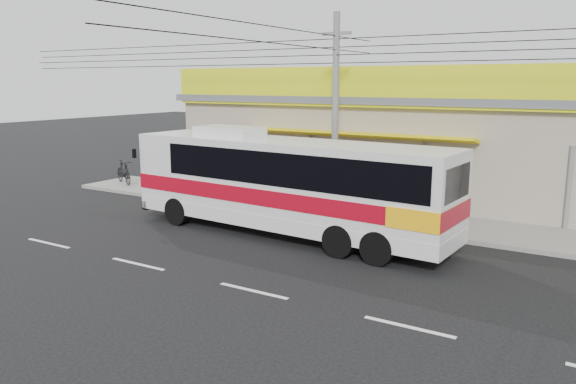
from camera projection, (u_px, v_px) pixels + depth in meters
name	position (u px, v px, depth m)	size (l,w,h in m)	color
ground	(304.00, 264.00, 16.00)	(120.00, 120.00, 0.00)	black
sidewalk	(383.00, 218.00, 21.01)	(30.00, 3.20, 0.15)	gray
lane_markings	(253.00, 291.00, 13.90)	(50.00, 0.12, 0.01)	silver
storefront_building	(431.00, 145.00, 25.22)	(22.60, 9.20, 5.70)	#A49684
coach_bus	(290.00, 180.00, 18.48)	(11.68, 3.17, 3.56)	silver
motorbike_red	(245.00, 191.00, 23.37)	(0.60, 1.72, 0.91)	#950A0B
motorbike_dark	(124.00, 172.00, 27.56)	(0.55, 1.96, 1.18)	black
utility_pole	(336.00, 50.00, 20.22)	(34.00, 14.00, 7.55)	#5D5D5B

